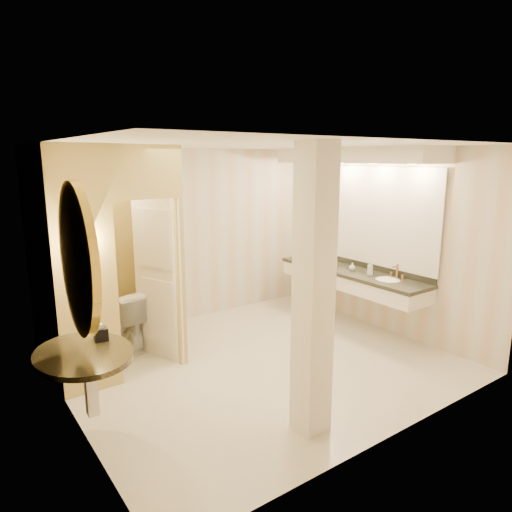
{
  "coord_description": "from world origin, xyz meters",
  "views": [
    {
      "loc": [
        -3.17,
        -4.37,
        2.55
      ],
      "look_at": [
        0.09,
        0.2,
        1.34
      ],
      "focal_mm": 32.0,
      "sensor_mm": 36.0,
      "label": 1
    }
  ],
  "objects": [
    {
      "name": "floor",
      "position": [
        0.0,
        0.0,
        0.0
      ],
      "size": [
        4.5,
        4.5,
        0.0
      ],
      "primitive_type": "plane",
      "color": "beige",
      "rests_on": "ground"
    },
    {
      "name": "ceiling",
      "position": [
        0.0,
        0.0,
        2.7
      ],
      "size": [
        4.5,
        4.5,
        0.0
      ],
      "primitive_type": "plane",
      "rotation": [
        3.14,
        0.0,
        0.0
      ],
      "color": "white",
      "rests_on": "wall_back"
    },
    {
      "name": "wall_back",
      "position": [
        0.0,
        2.0,
        1.35
      ],
      "size": [
        4.5,
        0.02,
        2.7
      ],
      "primitive_type": "cube",
      "color": "beige",
      "rests_on": "floor"
    },
    {
      "name": "wall_front",
      "position": [
        0.0,
        -2.0,
        1.35
      ],
      "size": [
        4.5,
        0.02,
        2.7
      ],
      "primitive_type": "cube",
      "color": "beige",
      "rests_on": "floor"
    },
    {
      "name": "wall_left",
      "position": [
        -2.25,
        0.0,
        1.35
      ],
      "size": [
        0.02,
        4.0,
        2.7
      ],
      "primitive_type": "cube",
      "color": "beige",
      "rests_on": "floor"
    },
    {
      "name": "wall_right",
      "position": [
        2.25,
        0.0,
        1.35
      ],
      "size": [
        0.02,
        4.0,
        2.7
      ],
      "primitive_type": "cube",
      "color": "beige",
      "rests_on": "floor"
    },
    {
      "name": "toilet_closet",
      "position": [
        -1.12,
        0.97,
        1.39
      ],
      "size": [
        1.5,
        1.55,
        2.7
      ],
      "color": "#D2BC6E",
      "rests_on": "floor"
    },
    {
      "name": "wall_sconce",
      "position": [
        -1.93,
        0.43,
        1.73
      ],
      "size": [
        0.14,
        0.14,
        0.42
      ],
      "color": "#BA7D3B",
      "rests_on": "toilet_closet"
    },
    {
      "name": "vanity",
      "position": [
        1.98,
        0.29,
        1.63
      ],
      "size": [
        0.75,
        2.74,
        2.09
      ],
      "color": "white",
      "rests_on": "floor"
    },
    {
      "name": "console_shelf",
      "position": [
        -2.21,
        -0.43,
        1.35
      ],
      "size": [
        1.04,
        1.04,
        1.97
      ],
      "color": "black",
      "rests_on": "floor"
    },
    {
      "name": "pillar",
      "position": [
        -0.45,
        -1.46,
        1.35
      ],
      "size": [
        0.28,
        0.28,
        2.7
      ],
      "primitive_type": "cube",
      "color": "white",
      "rests_on": "floor"
    },
    {
      "name": "tissue_box",
      "position": [
        -2.02,
        -0.26,
        0.94
      ],
      "size": [
        0.13,
        0.13,
        0.12
      ],
      "primitive_type": "cube",
      "rotation": [
        0.0,
        0.0,
        -0.12
      ],
      "color": "black",
      "rests_on": "console_shelf"
    },
    {
      "name": "toilet",
      "position": [
        -1.2,
        1.43,
        0.41
      ],
      "size": [
        0.54,
        0.85,
        0.82
      ],
      "primitive_type": "imported",
      "rotation": [
        0.0,
        0.0,
        3.24
      ],
      "color": "white",
      "rests_on": "floor"
    },
    {
      "name": "soap_bottle_a",
      "position": [
        1.88,
        0.58,
        0.95
      ],
      "size": [
        0.09,
        0.09,
        0.15
      ],
      "primitive_type": "imported",
      "rotation": [
        0.0,
        0.0,
        0.39
      ],
      "color": "beige",
      "rests_on": "vanity"
    },
    {
      "name": "soap_bottle_b",
      "position": [
        1.93,
        0.26,
        0.94
      ],
      "size": [
        0.1,
        0.1,
        0.12
      ],
      "primitive_type": "imported",
      "rotation": [
        0.0,
        0.0,
        0.02
      ],
      "color": "silver",
      "rests_on": "vanity"
    },
    {
      "name": "soap_bottle_c",
      "position": [
        1.91,
        -0.11,
        0.99
      ],
      "size": [
        0.11,
        0.11,
        0.22
      ],
      "primitive_type": "imported",
      "rotation": [
        0.0,
        0.0,
        0.32
      ],
      "color": "#C6B28C",
      "rests_on": "vanity"
    }
  ]
}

